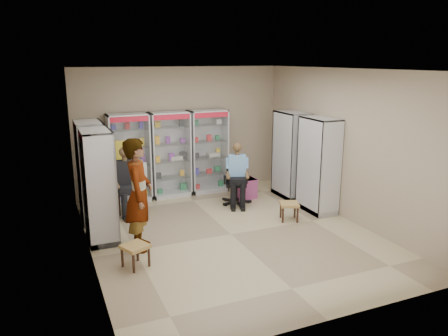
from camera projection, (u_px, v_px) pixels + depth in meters
name	position (u px, v px, depth m)	size (l,w,h in m)	color
floor	(231.00, 234.00, 8.12)	(6.00, 6.00, 0.00)	tan
room_shell	(231.00, 130.00, 7.64)	(5.02, 6.02, 3.01)	tan
cabinet_back_left	(129.00, 158.00, 9.83)	(0.90, 0.50, 2.00)	silver
cabinet_back_mid	(170.00, 155.00, 10.19)	(0.90, 0.50, 2.00)	#A7A9AF
cabinet_back_right	(208.00, 151.00, 10.55)	(0.90, 0.50, 2.00)	#B1B3B8
cabinet_right_far	(291.00, 155.00, 10.15)	(0.50, 0.90, 2.00)	#9FA1A6
cabinet_right_near	(318.00, 165.00, 9.17)	(0.50, 0.90, 2.00)	silver
cabinet_left_far	(92.00, 172.00, 8.64)	(0.50, 0.90, 2.00)	#A9ACB0
cabinet_left_near	(99.00, 186.00, 7.66)	(0.50, 0.90, 2.00)	#BABDC2
wooden_chair	(126.00, 191.00, 9.21)	(0.42, 0.42, 0.94)	black
seated_customer	(126.00, 182.00, 9.12)	(0.44, 0.60, 1.34)	black
office_chair	(236.00, 181.00, 9.74)	(0.56, 0.56, 1.03)	black
seated_shopkeeper	(237.00, 176.00, 9.67)	(0.43, 0.60, 1.31)	#6599C8
pink_trunk	(244.00, 188.00, 10.23)	(0.48, 0.46, 0.46)	#BE4C7E
tea_glass	(242.00, 177.00, 10.15)	(0.07, 0.07, 0.10)	#571507
woven_stool_a	(289.00, 211.00, 8.80)	(0.36, 0.36, 0.36)	#95683F
woven_stool_b	(136.00, 256.00, 6.82)	(0.37, 0.37, 0.37)	#B5754C
standing_man	(139.00, 195.00, 7.31)	(0.70, 0.46, 1.93)	gray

